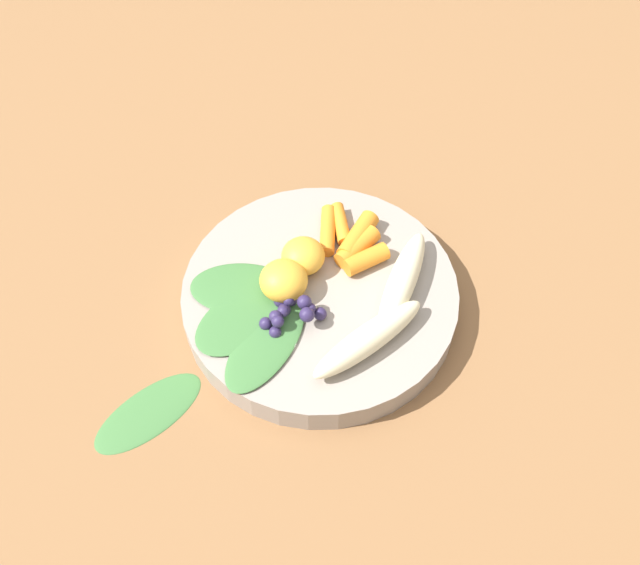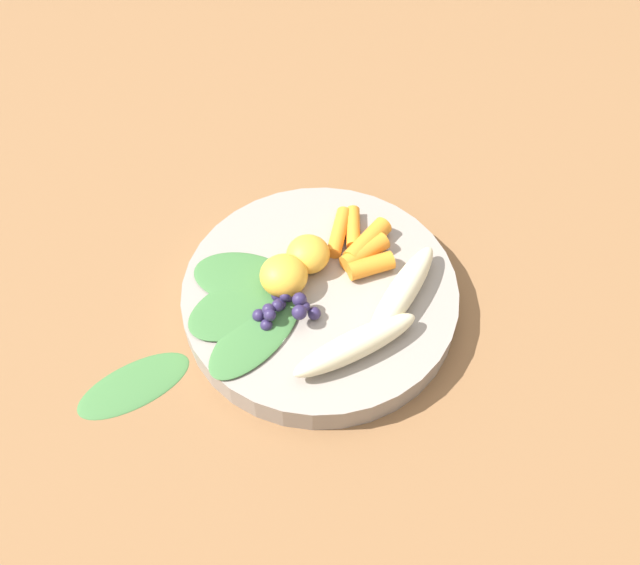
% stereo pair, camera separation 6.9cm
% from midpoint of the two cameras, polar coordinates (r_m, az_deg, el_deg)
% --- Properties ---
extents(ground_plane, '(2.40, 2.40, 0.00)m').
position_cam_midpoint_polar(ground_plane, '(0.72, -2.73, -2.06)').
color(ground_plane, brown).
extents(bowl, '(0.27, 0.27, 0.03)m').
position_cam_midpoint_polar(bowl, '(0.71, -2.77, -1.38)').
color(bowl, gray).
rests_on(bowl, ground_plane).
extents(banana_peeled_left, '(0.04, 0.13, 0.03)m').
position_cam_midpoint_polar(banana_peeled_left, '(0.69, 3.67, -0.12)').
color(banana_peeled_left, beige).
rests_on(banana_peeled_left, bowl).
extents(banana_peeled_right, '(0.10, 0.12, 0.03)m').
position_cam_midpoint_polar(banana_peeled_right, '(0.65, 0.81, -4.68)').
color(banana_peeled_right, beige).
rests_on(banana_peeled_right, bowl).
extents(orange_segment_near, '(0.05, 0.05, 0.03)m').
position_cam_midpoint_polar(orange_segment_near, '(0.68, -5.77, -0.03)').
color(orange_segment_near, '#F4A833').
rests_on(orange_segment_near, bowl).
extents(orange_segment_far, '(0.04, 0.04, 0.03)m').
position_cam_midpoint_polar(orange_segment_far, '(0.70, -4.15, 1.92)').
color(orange_segment_far, '#F4A833').
rests_on(orange_segment_far, bowl).
extents(carrot_front, '(0.04, 0.04, 0.02)m').
position_cam_midpoint_polar(carrot_front, '(0.71, 0.89, 1.66)').
color(carrot_front, orange).
rests_on(carrot_front, bowl).
extents(carrot_mid_left, '(0.04, 0.05, 0.02)m').
position_cam_midpoint_polar(carrot_mid_left, '(0.72, 0.23, 2.63)').
color(carrot_mid_left, orange).
rests_on(carrot_mid_left, bowl).
extents(carrot_mid_right, '(0.03, 0.06, 0.02)m').
position_cam_midpoint_polar(carrot_mid_right, '(0.72, 0.31, 3.50)').
color(carrot_mid_right, orange).
rests_on(carrot_mid_right, bowl).
extents(carrot_rear, '(0.03, 0.05, 0.01)m').
position_cam_midpoint_polar(carrot_rear, '(0.74, -0.81, 4.41)').
color(carrot_rear, orange).
rests_on(carrot_rear, bowl).
extents(carrot_small, '(0.03, 0.06, 0.02)m').
position_cam_midpoint_polar(carrot_small, '(0.73, -2.07, 3.96)').
color(carrot_small, orange).
rests_on(carrot_small, bowl).
extents(blueberry_pile, '(0.06, 0.05, 0.03)m').
position_cam_midpoint_polar(blueberry_pile, '(0.67, -5.32, -2.52)').
color(blueberry_pile, '#2D234C').
rests_on(blueberry_pile, bowl).
extents(coconut_shred_patch, '(0.04, 0.04, 0.00)m').
position_cam_midpoint_polar(coconut_shred_patch, '(0.67, -6.63, -4.56)').
color(coconut_shred_patch, white).
rests_on(coconut_shred_patch, bowl).
extents(kale_leaf_left, '(0.11, 0.08, 0.01)m').
position_cam_midpoint_polar(kale_leaf_left, '(0.70, -8.92, -0.67)').
color(kale_leaf_left, '#3D7038').
rests_on(kale_leaf_left, bowl).
extents(kale_leaf_right, '(0.11, 0.12, 0.01)m').
position_cam_midpoint_polar(kale_leaf_right, '(0.68, -8.87, -2.93)').
color(kale_leaf_right, '#3D7038').
rests_on(kale_leaf_right, bowl).
extents(kale_leaf_rear, '(0.07, 0.12, 0.01)m').
position_cam_midpoint_polar(kale_leaf_rear, '(0.66, -7.30, -5.06)').
color(kale_leaf_rear, '#3D7038').
rests_on(kale_leaf_rear, bowl).
extents(kale_leaf_stray, '(0.10, 0.12, 0.01)m').
position_cam_midpoint_polar(kale_leaf_stray, '(0.69, -16.27, -9.98)').
color(kale_leaf_stray, '#3D7038').
rests_on(kale_leaf_stray, ground_plane).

